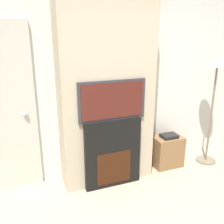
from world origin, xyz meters
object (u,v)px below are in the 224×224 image
television (112,100)px  floor_lamp (214,89)px  media_stand (167,151)px  fireplace (112,153)px

television → floor_lamp: (1.62, 0.04, -0.00)m
television → floor_lamp: floor_lamp is taller
floor_lamp → media_stand: 1.14m
fireplace → television: size_ratio=1.06×
television → media_stand: 1.34m
fireplace → floor_lamp: 1.77m
floor_lamp → media_stand: floor_lamp is taller
floor_lamp → television: bearing=-178.4°
fireplace → television: television is taller
television → floor_lamp: 1.62m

